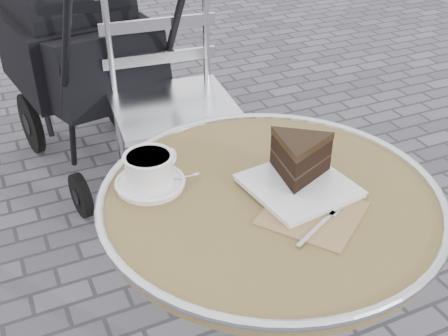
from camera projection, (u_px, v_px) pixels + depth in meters
name	position (u px, v px, depth m)	size (l,w,h in m)	color
cafe_table	(267.00, 255.00, 1.25)	(0.72, 0.72, 0.74)	silver
cappuccino_set	(150.00, 172.00, 1.17)	(0.17, 0.14, 0.07)	white
cake_plate_set	(300.00, 164.00, 1.17)	(0.25, 0.32, 0.11)	#9A7854
bistro_chair	(165.00, 71.00, 2.05)	(0.48, 0.48, 0.96)	silver
baby_stroller	(84.00, 63.00, 2.41)	(0.61, 1.09, 1.07)	black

